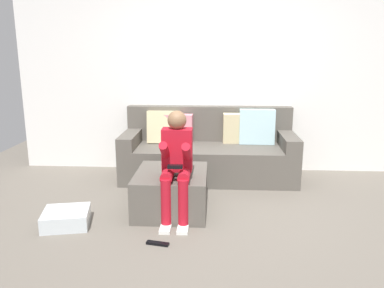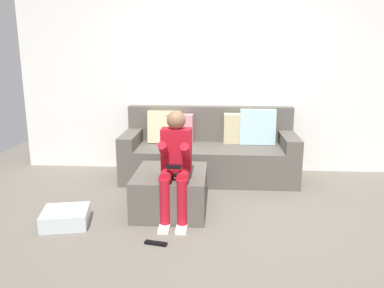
# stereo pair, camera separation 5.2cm
# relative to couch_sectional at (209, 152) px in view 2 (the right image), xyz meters

# --- Properties ---
(ground_plane) EXTENTS (7.02, 7.02, 0.00)m
(ground_plane) POSITION_rel_couch_sectional_xyz_m (0.12, -1.55, -0.33)
(ground_plane) COLOR #6B6359
(wall_back) EXTENTS (5.40, 0.10, 2.59)m
(wall_back) POSITION_rel_couch_sectional_xyz_m (0.12, 0.41, 0.96)
(wall_back) COLOR white
(wall_back) RESTS_ON ground_plane
(couch_sectional) EXTENTS (2.18, 0.85, 0.89)m
(couch_sectional) POSITION_rel_couch_sectional_xyz_m (0.00, 0.00, 0.00)
(couch_sectional) COLOR #59544C
(couch_sectional) RESTS_ON ground_plane
(ottoman) EXTENTS (0.72, 0.82, 0.41)m
(ottoman) POSITION_rel_couch_sectional_xyz_m (-0.36, -1.12, -0.13)
(ottoman) COLOR #59544C
(ottoman) RESTS_ON ground_plane
(person_seated) EXTENTS (0.29, 0.56, 1.05)m
(person_seated) POSITION_rel_couch_sectional_xyz_m (-0.29, -1.32, 0.25)
(person_seated) COLOR red
(person_seated) RESTS_ON ground_plane
(storage_bin) EXTENTS (0.49, 0.47, 0.15)m
(storage_bin) POSITION_rel_couch_sectional_xyz_m (-1.31, -1.54, -0.26)
(storage_bin) COLOR silver
(storage_bin) RESTS_ON ground_plane
(remote_near_ottoman) EXTENTS (0.20, 0.09, 0.02)m
(remote_near_ottoman) POSITION_rel_couch_sectional_xyz_m (-0.40, -1.87, -0.32)
(remote_near_ottoman) COLOR black
(remote_near_ottoman) RESTS_ON ground_plane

